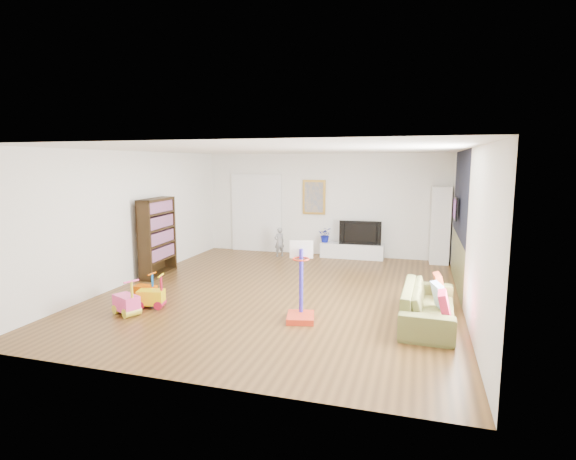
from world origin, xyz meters
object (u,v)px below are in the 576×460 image
(basketball_hoop, at_px, (301,282))
(media_console, at_px, (352,251))
(sofa, at_px, (428,305))
(bookshelf, at_px, (157,237))

(basketball_hoop, bearing_deg, media_console, 76.66)
(media_console, xyz_separation_m, sofa, (1.84, -4.45, 0.10))
(media_console, distance_m, sofa, 4.81)
(bookshelf, xyz_separation_m, basketball_hoop, (3.75, -1.90, -0.23))
(basketball_hoop, bearing_deg, sofa, 1.30)
(media_console, distance_m, basketball_hoop, 4.93)
(bookshelf, bearing_deg, basketball_hoop, -30.81)
(media_console, height_order, bookshelf, bookshelf)
(media_console, bearing_deg, bookshelf, -141.93)
(media_console, bearing_deg, sofa, -67.60)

